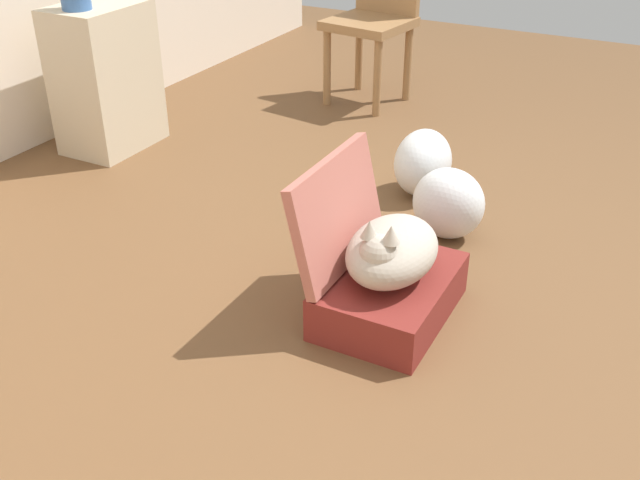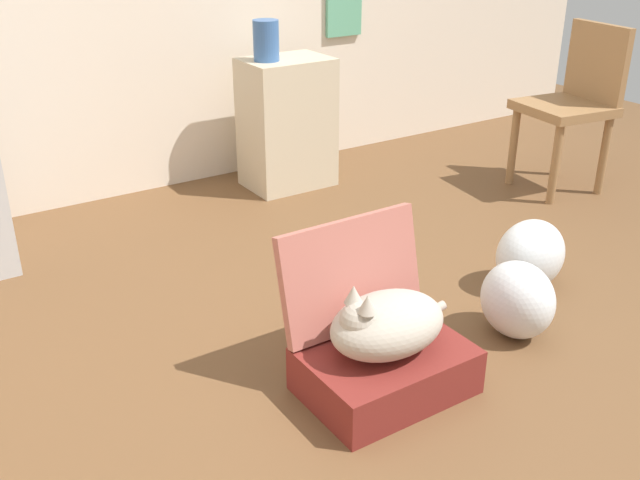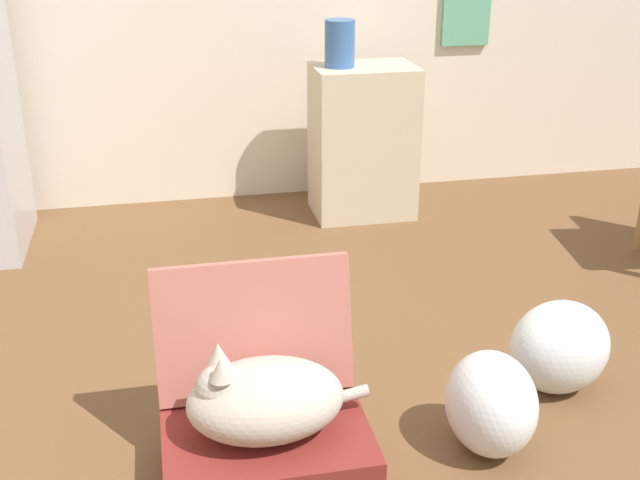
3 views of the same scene
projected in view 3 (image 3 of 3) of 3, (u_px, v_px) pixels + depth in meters
The scene contains 8 objects.
ground_plane at pixel (328, 476), 2.09m from camera, with size 7.68×7.68×0.00m, color brown.
suitcase_base at pixel (267, 456), 2.05m from camera, with size 0.53×0.37×0.16m, color maroon.
suitcase_lid at pixel (254, 329), 2.12m from camera, with size 0.53×0.37×0.04m, color #B26356.
cat at pixel (262, 398), 1.98m from camera, with size 0.48×0.28×0.25m.
plastic_bag_white at pixel (491, 404), 2.15m from camera, with size 0.24×0.29×0.29m, color silver.
plastic_bag_clear at pixel (560, 347), 2.41m from camera, with size 0.31×0.25×0.30m, color silver.
side_table at pixel (363, 142), 3.73m from camera, with size 0.46×0.34×0.71m, color beige.
vase_tall at pixel (340, 44), 3.52m from camera, with size 0.13×0.13×0.21m, color #38609E.
Camera 3 is at (-0.36, -1.64, 1.40)m, focal length 44.73 mm.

